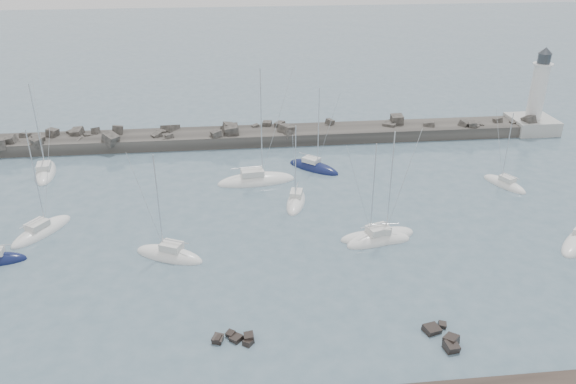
{
  "coord_description": "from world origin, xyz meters",
  "views": [
    {
      "loc": [
        -3.3,
        -46.54,
        31.48
      ],
      "look_at": [
        3.12,
        12.0,
        3.25
      ],
      "focal_mm": 35.0,
      "sensor_mm": 36.0,
      "label": 1
    }
  ],
  "objects_px": {
    "sailboat_3": "(42,232)",
    "sailboat_4": "(256,181)",
    "sailboat_6": "(296,202)",
    "sailboat_8": "(314,168)",
    "sailboat_1": "(46,173)",
    "sailboat_9": "(375,239)",
    "sailboat_5": "(169,255)",
    "sailboat_10": "(504,184)",
    "sailboat_7": "(381,238)",
    "lighthouse": "(534,113)"
  },
  "relations": [
    {
      "from": "sailboat_10",
      "to": "sailboat_8",
      "type": "bearing_deg",
      "value": 161.07
    },
    {
      "from": "sailboat_6",
      "to": "sailboat_8",
      "type": "relative_size",
      "value": 0.88
    },
    {
      "from": "sailboat_4",
      "to": "sailboat_7",
      "type": "bearing_deg",
      "value": -52.76
    },
    {
      "from": "lighthouse",
      "to": "sailboat_5",
      "type": "height_order",
      "value": "lighthouse"
    },
    {
      "from": "sailboat_5",
      "to": "sailboat_8",
      "type": "height_order",
      "value": "sailboat_8"
    },
    {
      "from": "sailboat_1",
      "to": "sailboat_9",
      "type": "relative_size",
      "value": 1.1
    },
    {
      "from": "lighthouse",
      "to": "sailboat_9",
      "type": "xyz_separation_m",
      "value": [
        -34.91,
        -32.52,
        -2.94
      ]
    },
    {
      "from": "sailboat_4",
      "to": "sailboat_6",
      "type": "xyz_separation_m",
      "value": [
        4.56,
        -6.86,
        -0.01
      ]
    },
    {
      "from": "sailboat_9",
      "to": "sailboat_8",
      "type": "bearing_deg",
      "value": 100.43
    },
    {
      "from": "sailboat_6",
      "to": "sailboat_7",
      "type": "xyz_separation_m",
      "value": [
        8.2,
        -9.92,
        0.01
      ]
    },
    {
      "from": "sailboat_5",
      "to": "sailboat_10",
      "type": "relative_size",
      "value": 1.16
    },
    {
      "from": "sailboat_4",
      "to": "lighthouse",
      "type": "bearing_deg",
      "value": 18.44
    },
    {
      "from": "sailboat_5",
      "to": "sailboat_9",
      "type": "height_order",
      "value": "sailboat_5"
    },
    {
      "from": "sailboat_1",
      "to": "sailboat_9",
      "type": "height_order",
      "value": "sailboat_1"
    },
    {
      "from": "lighthouse",
      "to": "sailboat_4",
      "type": "relative_size",
      "value": 0.88
    },
    {
      "from": "sailboat_5",
      "to": "sailboat_8",
      "type": "relative_size",
      "value": 0.97
    },
    {
      "from": "sailboat_6",
      "to": "sailboat_8",
      "type": "xyz_separation_m",
      "value": [
        3.83,
        10.57,
        -0.0
      ]
    },
    {
      "from": "sailboat_1",
      "to": "sailboat_6",
      "type": "distance_m",
      "value": 35.93
    },
    {
      "from": "sailboat_1",
      "to": "sailboat_8",
      "type": "distance_m",
      "value": 37.46
    },
    {
      "from": "sailboat_4",
      "to": "sailboat_8",
      "type": "height_order",
      "value": "sailboat_4"
    },
    {
      "from": "sailboat_1",
      "to": "sailboat_6",
      "type": "bearing_deg",
      "value": -20.87
    },
    {
      "from": "sailboat_6",
      "to": "sailboat_9",
      "type": "xyz_separation_m",
      "value": [
        7.61,
        -9.96,
        0.01
      ]
    },
    {
      "from": "lighthouse",
      "to": "sailboat_7",
      "type": "height_order",
      "value": "lighthouse"
    },
    {
      "from": "sailboat_5",
      "to": "sailboat_1",
      "type": "bearing_deg",
      "value": 128.52
    },
    {
      "from": "lighthouse",
      "to": "sailboat_1",
      "type": "height_order",
      "value": "lighthouse"
    },
    {
      "from": "sailboat_7",
      "to": "sailboat_10",
      "type": "distance_m",
      "value": 23.44
    },
    {
      "from": "sailboat_10",
      "to": "sailboat_7",
      "type": "bearing_deg",
      "value": -148.88
    },
    {
      "from": "sailboat_1",
      "to": "sailboat_7",
      "type": "relative_size",
      "value": 1.0
    },
    {
      "from": "lighthouse",
      "to": "sailboat_4",
      "type": "height_order",
      "value": "sailboat_4"
    },
    {
      "from": "sailboat_8",
      "to": "sailboat_6",
      "type": "bearing_deg",
      "value": -109.9
    },
    {
      "from": "sailboat_5",
      "to": "sailboat_3",
      "type": "bearing_deg",
      "value": 155.58
    },
    {
      "from": "sailboat_3",
      "to": "sailboat_9",
      "type": "height_order",
      "value": "sailboat_3"
    },
    {
      "from": "sailboat_5",
      "to": "sailboat_8",
      "type": "xyz_separation_m",
      "value": [
        18.5,
        21.51,
        -0.02
      ]
    },
    {
      "from": "sailboat_4",
      "to": "sailboat_9",
      "type": "height_order",
      "value": "sailboat_4"
    },
    {
      "from": "lighthouse",
      "to": "sailboat_1",
      "type": "xyz_separation_m",
      "value": [
        -76.08,
        -9.76,
        -2.95
      ]
    },
    {
      "from": "sailboat_1",
      "to": "sailboat_10",
      "type": "relative_size",
      "value": 1.27
    },
    {
      "from": "sailboat_7",
      "to": "sailboat_8",
      "type": "distance_m",
      "value": 20.95
    },
    {
      "from": "sailboat_5",
      "to": "sailboat_7",
      "type": "xyz_separation_m",
      "value": [
        22.87,
        1.02,
        -0.0
      ]
    },
    {
      "from": "sailboat_7",
      "to": "sailboat_4",
      "type": "bearing_deg",
      "value": 127.24
    },
    {
      "from": "sailboat_4",
      "to": "sailboat_5",
      "type": "xyz_separation_m",
      "value": [
        -10.12,
        -17.8,
        0.0
      ]
    },
    {
      "from": "sailboat_5",
      "to": "sailboat_9",
      "type": "relative_size",
      "value": 1.0
    },
    {
      "from": "sailboat_5",
      "to": "sailboat_7",
      "type": "distance_m",
      "value": 22.9
    },
    {
      "from": "sailboat_3",
      "to": "sailboat_4",
      "type": "height_order",
      "value": "sailboat_4"
    },
    {
      "from": "sailboat_4",
      "to": "sailboat_8",
      "type": "xyz_separation_m",
      "value": [
        8.39,
        3.71,
        -0.01
      ]
    },
    {
      "from": "sailboat_6",
      "to": "sailboat_9",
      "type": "distance_m",
      "value": 12.53
    },
    {
      "from": "sailboat_5",
      "to": "sailboat_6",
      "type": "bearing_deg",
      "value": 36.68
    },
    {
      "from": "sailboat_8",
      "to": "sailboat_7",
      "type": "bearing_deg",
      "value": -77.96
    },
    {
      "from": "sailboat_1",
      "to": "sailboat_5",
      "type": "relative_size",
      "value": 1.1
    },
    {
      "from": "sailboat_1",
      "to": "sailboat_8",
      "type": "height_order",
      "value": "sailboat_1"
    },
    {
      "from": "sailboat_3",
      "to": "sailboat_9",
      "type": "distance_m",
      "value": 37.45
    }
  ]
}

